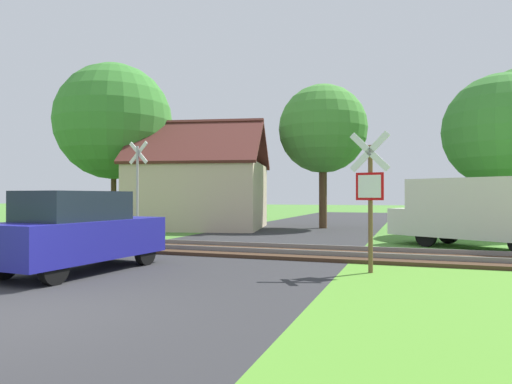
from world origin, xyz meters
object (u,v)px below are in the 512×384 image
Objects in this scene: tree_center at (323,129)px; parked_car at (79,231)px; house at (200,193)px; stop_sign_near at (370,192)px; tree_right at (502,131)px; tree_left at (114,122)px; mail_truck at (475,210)px; crossing_sign_far at (138,183)px.

tree_center is 1.80× the size of parked_car.
tree_center is at bearing 7.37° from house.
tree_right is (4.53, 11.79, 2.72)m from stop_sign_near.
parked_car is at bearing -56.49° from tree_left.
tree_center is (6.03, 2.05, 3.30)m from house.
tree_center reaches higher than stop_sign_near.
tree_center is 1.44× the size of mail_truck.
parked_car is (-8.85, -7.83, -0.34)m from mail_truck.
tree_center is 0.85× the size of tree_left.
mail_truck is (6.29, -7.44, -3.91)m from tree_center.
house is 7.17m from tree_center.
mail_truck is 11.82m from parked_car.
house reaches higher than stop_sign_near.
house is 1.49× the size of mail_truck.
tree_right is at bearing -10.94° from tree_center.
tree_center is 10.50m from mail_truck.
house reaches higher than mail_truck.
tree_left is at bearing -165.48° from tree_center.
crossing_sign_far is at bearing -18.96° from stop_sign_near.
stop_sign_near is 14.79m from house.
crossing_sign_far reaches higher than mail_truck.
crossing_sign_far is 7.33m from parked_car.
house is 1.11× the size of tree_right.
crossing_sign_far is 10.66m from tree_center.
parked_car is (8.26, -12.47, -4.78)m from tree_left.
stop_sign_near is 12.92m from tree_right.
tree_center is 16.06m from parked_car.
house is at bearing -161.24° from tree_center.
mail_truck is at bearing -106.64° from tree_right.
tree_left reaches higher than parked_car.
house is 13.70m from parked_car.
house is at bearing 8.95° from tree_left.
tree_right is 1.68× the size of parked_car.
tree_center is 11.19m from tree_left.
mail_truck reaches higher than parked_car.
tree_left reaches higher than mail_truck.
house is at bearing 96.20° from mail_truck.
house reaches higher than crossing_sign_far.
tree_left is 1.70× the size of mail_truck.
crossing_sign_far is 15.43m from tree_right.
tree_left reaches higher than tree_center.
tree_right reaches higher than stop_sign_near.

